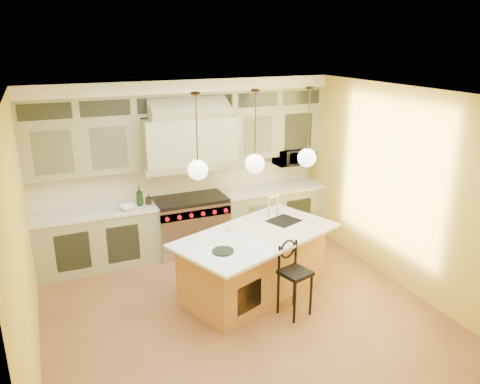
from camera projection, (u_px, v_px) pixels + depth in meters
name	position (u px, v px, depth m)	size (l,w,h in m)	color
floor	(241.00, 313.00, 6.29)	(5.00, 5.00, 0.00)	brown
ceiling	(241.00, 94.00, 5.37)	(5.00, 5.00, 0.00)	white
wall_back	(183.00, 164.00, 8.01)	(5.00, 5.00, 0.00)	gold
wall_front	(368.00, 316.00, 3.65)	(5.00, 5.00, 0.00)	gold
wall_left	(22.00, 245.00, 4.89)	(5.00, 5.00, 0.00)	gold
wall_right	(399.00, 188.00, 6.77)	(5.00, 5.00, 0.00)	gold
back_cabinetry	(188.00, 169.00, 7.78)	(5.00, 0.77, 2.90)	gray
range	(191.00, 224.00, 8.00)	(1.20, 0.74, 0.96)	silver
kitchen_island	(254.00, 262.00, 6.68)	(2.59, 1.98, 1.35)	#A56C3A
counter_stool	(294.00, 274.00, 6.11)	(0.44, 0.44, 1.02)	black
microwave	(290.00, 157.00, 8.52)	(0.54, 0.37, 0.30)	black
oil_bottle_a	(139.00, 196.00, 7.50)	(0.12, 0.12, 0.31)	black
oil_bottle_b	(148.00, 199.00, 7.58)	(0.08, 0.08, 0.17)	black
fruit_bowl	(129.00, 208.00, 7.36)	(0.26, 0.26, 0.07)	white
cup	(230.00, 228.00, 6.57)	(0.11, 0.11, 0.10)	white
pendant_left	(198.00, 168.00, 5.91)	(0.26, 0.26, 1.11)	#2D2319
pendant_center	(255.00, 162.00, 6.22)	(0.26, 0.26, 1.11)	#2D2319
pendant_right	(307.00, 156.00, 6.52)	(0.26, 0.26, 1.11)	#2D2319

